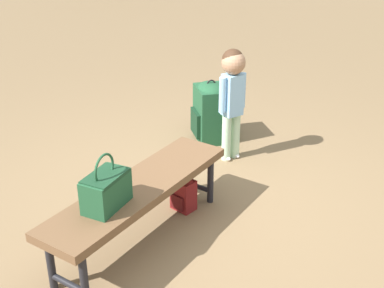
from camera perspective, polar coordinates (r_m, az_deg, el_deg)
ground_plane at (r=4.04m, az=0.38°, el=-7.27°), size 40.00×40.00×0.00m
park_bench at (r=3.52m, az=-5.87°, el=-5.34°), size 1.63×0.55×0.45m
handbag at (r=3.22m, az=-9.55°, el=-4.97°), size 0.33×0.19×0.37m
child_standing at (r=4.55m, az=4.53°, el=6.30°), size 0.26×0.21×1.04m
backpack_large at (r=5.07m, az=2.07°, el=3.80°), size 0.46×0.45×0.63m
backpack_small at (r=3.97m, az=-0.97°, el=-5.42°), size 0.18×0.20×0.29m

